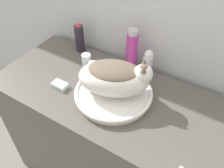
# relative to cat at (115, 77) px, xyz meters

# --- Properties ---
(vanity_counter) EXTENTS (1.20, 0.53, 0.82)m
(vanity_counter) POSITION_rel_cat_xyz_m (-0.02, 0.01, -0.53)
(vanity_counter) COLOR #56514C
(vanity_counter) RESTS_ON ground_plane
(sink_basin) EXTENTS (0.36, 0.36, 0.04)m
(sink_basin) POSITION_rel_cat_xyz_m (-0.01, -0.00, -0.10)
(sink_basin) COLOR white
(sink_basin) RESTS_ON vanity_counter
(cat) EXTENTS (0.37, 0.29, 0.18)m
(cat) POSITION_rel_cat_xyz_m (0.00, 0.00, 0.00)
(cat) COLOR silver
(cat) RESTS_ON sink_basin
(faucet) EXTENTS (0.12, 0.07, 0.13)m
(faucet) POSITION_rel_cat_xyz_m (-0.21, 0.08, -0.06)
(faucet) COLOR silver
(faucet) RESTS_ON vanity_counter
(hairspray_can_black) EXTENTS (0.05, 0.05, 0.18)m
(hairspray_can_black) POSITION_rel_cat_xyz_m (-0.37, 0.22, -0.04)
(hairspray_can_black) COLOR #28232D
(hairspray_can_black) RESTS_ON vanity_counter
(deodorant_stick) EXTENTS (0.05, 0.05, 0.15)m
(deodorant_stick) POSITION_rel_cat_xyz_m (0.06, 0.22, -0.05)
(deodorant_stick) COLOR silver
(deodorant_stick) RESTS_ON vanity_counter
(shampoo_bottle_tall) EXTENTS (0.06, 0.06, 0.24)m
(shampoo_bottle_tall) POSITION_rel_cat_xyz_m (-0.04, 0.22, -0.01)
(shampoo_bottle_tall) COLOR #B2338C
(shampoo_bottle_tall) RESTS_ON vanity_counter
(soap_bar) EXTENTS (0.08, 0.05, 0.02)m
(soap_bar) POSITION_rel_cat_xyz_m (-0.26, -0.09, -0.11)
(soap_bar) COLOR silver
(soap_bar) RESTS_ON vanity_counter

